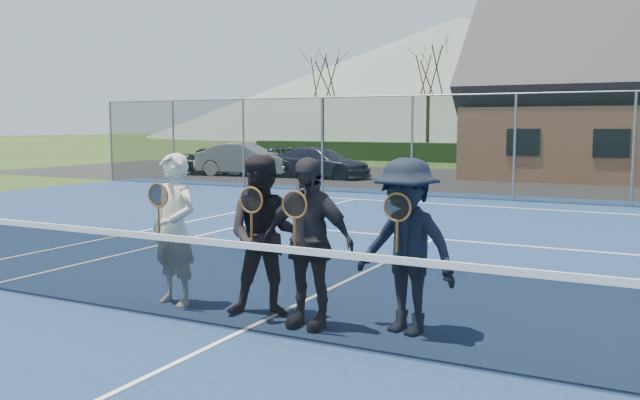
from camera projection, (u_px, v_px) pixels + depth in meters
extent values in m
plane|color=#294117|center=(550.00, 184.00, 24.65)|extent=(220.00, 220.00, 0.00)
cube|color=navy|center=(242.00, 333.00, 7.00)|extent=(30.00, 30.00, 0.02)
cube|color=black|center=(443.00, 180.00, 26.48)|extent=(40.00, 12.00, 0.01)
cube|color=black|center=(587.00, 155.00, 35.18)|extent=(40.00, 1.20, 1.10)
cone|color=slate|center=(458.00, 78.00, 101.26)|extent=(110.00, 110.00, 18.00)
imported|color=black|center=(223.00, 160.00, 28.89)|extent=(3.94, 2.44, 1.25)
imported|color=gray|center=(245.00, 160.00, 28.37)|extent=(4.33, 2.03, 1.37)
imported|color=#1B1C36|center=(321.00, 163.00, 27.19)|extent=(4.32, 1.95, 1.23)
cube|color=white|center=(500.00, 207.00, 17.48)|extent=(10.97, 0.06, 0.01)
cube|color=white|center=(434.00, 239.00, 12.64)|extent=(8.23, 0.06, 0.01)
cube|color=white|center=(242.00, 331.00, 7.00)|extent=(0.06, 12.80, 0.01)
cube|color=black|center=(241.00, 288.00, 6.95)|extent=(11.60, 0.02, 0.88)
cube|color=white|center=(241.00, 245.00, 6.90)|extent=(11.60, 0.03, 0.07)
cylinder|color=slate|center=(111.00, 142.00, 25.60)|extent=(0.07, 0.07, 3.00)
cylinder|color=slate|center=(173.00, 143.00, 24.23)|extent=(0.07, 0.07, 3.00)
cylinder|color=slate|center=(243.00, 144.00, 22.86)|extent=(0.07, 0.07, 3.00)
cylinder|color=slate|center=(322.00, 145.00, 21.49)|extent=(0.07, 0.07, 3.00)
cylinder|color=slate|center=(412.00, 146.00, 20.12)|extent=(0.07, 0.07, 3.00)
cylinder|color=slate|center=(515.00, 148.00, 18.75)|extent=(0.07, 0.07, 3.00)
cylinder|color=slate|center=(634.00, 150.00, 17.37)|extent=(0.07, 0.07, 3.00)
cube|color=black|center=(515.00, 148.00, 18.75)|extent=(30.00, 0.03, 3.00)
cylinder|color=slate|center=(516.00, 93.00, 18.58)|extent=(30.00, 0.04, 0.04)
cube|color=black|center=(523.00, 142.00, 24.92)|extent=(1.20, 0.06, 1.00)
cube|color=black|center=(611.00, 143.00, 23.55)|extent=(1.20, 0.06, 1.00)
cylinder|color=#332312|center=(322.00, 128.00, 43.22)|extent=(0.22, 0.22, 3.85)
cylinder|color=#352313|center=(428.00, 128.00, 40.02)|extent=(0.22, 0.22, 3.85)
cylinder|color=#3A2115|center=(632.00, 129.00, 34.99)|extent=(0.22, 0.22, 3.85)
imported|color=beige|center=(174.00, 229.00, 7.98)|extent=(0.72, 0.53, 1.80)
torus|color=brown|center=(158.00, 195.00, 7.69)|extent=(0.29, 0.02, 0.29)
cylinder|color=black|center=(158.00, 195.00, 7.69)|extent=(0.25, 0.00, 0.25)
cylinder|color=brown|center=(159.00, 220.00, 7.73)|extent=(0.03, 0.03, 0.32)
imported|color=black|center=(265.00, 236.00, 7.50)|extent=(1.08, 0.98, 1.80)
torus|color=brown|center=(251.00, 200.00, 7.21)|extent=(0.29, 0.02, 0.29)
cylinder|color=black|center=(251.00, 200.00, 7.21)|extent=(0.25, 0.00, 0.25)
cylinder|color=brown|center=(252.00, 226.00, 7.24)|extent=(0.03, 0.03, 0.32)
imported|color=#27262C|center=(308.00, 243.00, 7.09)|extent=(1.06, 0.45, 1.80)
torus|color=brown|center=(295.00, 205.00, 6.80)|extent=(0.29, 0.02, 0.29)
cylinder|color=black|center=(295.00, 205.00, 6.80)|extent=(0.25, 0.00, 0.25)
cylinder|color=brown|center=(295.00, 232.00, 6.83)|extent=(0.03, 0.03, 0.32)
imported|color=black|center=(406.00, 246.00, 6.87)|extent=(1.29, 0.94, 1.80)
torus|color=brown|center=(397.00, 207.00, 6.59)|extent=(0.29, 0.02, 0.29)
cylinder|color=black|center=(397.00, 207.00, 6.59)|extent=(0.25, 0.00, 0.25)
cylinder|color=brown|center=(397.00, 236.00, 6.62)|extent=(0.03, 0.03, 0.32)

